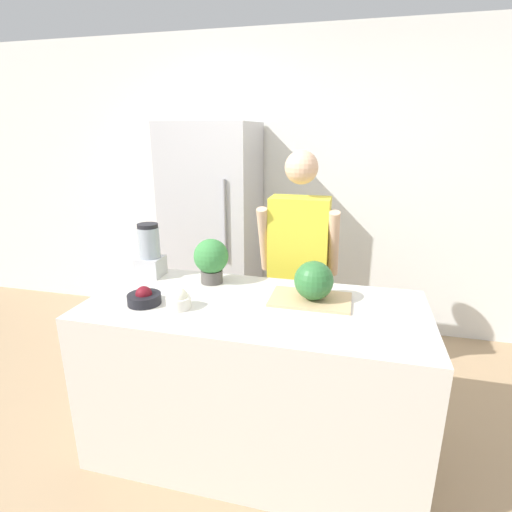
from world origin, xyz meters
The scene contains 11 objects.
ground_plane centered at (0.00, 0.00, 0.00)m, with size 14.00×14.00×0.00m, color tan.
wall_back centered at (0.00, 2.14, 1.30)m, with size 8.00×0.06×2.60m.
counter_island centered at (0.00, 0.40, 0.45)m, with size 1.77×0.81×0.91m.
refrigerator centered at (-0.72, 1.76, 0.92)m, with size 0.74×0.68×1.85m.
person centered at (0.13, 1.13, 0.86)m, with size 0.53×0.26×1.66m.
cutting_board centered at (0.28, 0.52, 0.92)m, with size 0.42×0.27×0.01m.
watermelon centered at (0.29, 0.51, 1.03)m, with size 0.21×0.21×0.21m.
bowl_cherries centered at (-0.56, 0.26, 0.94)m, with size 0.17×0.17×0.10m.
bowl_cream centered at (-0.36, 0.26, 0.95)m, with size 0.13×0.13×0.11m.
blender centered at (-0.73, 0.66, 1.06)m, with size 0.15×0.15×0.33m.
potted_plant centered at (-0.32, 0.65, 1.06)m, with size 0.20×0.20×0.27m.
Camera 1 is at (0.48, -1.45, 1.77)m, focal length 28.00 mm.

